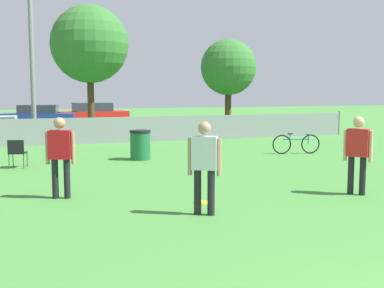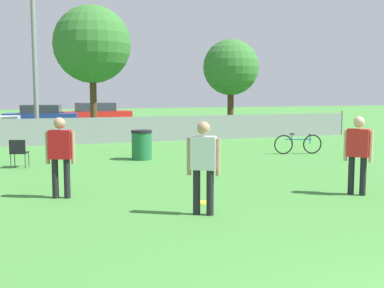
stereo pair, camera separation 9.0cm
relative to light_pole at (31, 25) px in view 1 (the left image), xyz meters
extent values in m
cube|color=gray|center=(3.09, -1.48, -4.41)|extent=(23.01, 0.03, 1.10)
cylinder|color=slate|center=(14.59, -1.48, -4.36)|extent=(0.07, 0.07, 1.21)
cylinder|color=gray|center=(0.00, 0.00, -0.93)|extent=(0.20, 0.20, 8.07)
cylinder|color=#4C331E|center=(2.68, 1.69, -3.45)|extent=(0.32, 0.32, 3.03)
sphere|color=#33702D|center=(2.68, 1.69, -0.56)|extent=(3.67, 3.67, 3.67)
cylinder|color=#4C331E|center=(9.42, 0.68, -3.79)|extent=(0.32, 0.32, 2.34)
sphere|color=#33702D|center=(9.42, 0.68, -1.57)|extent=(2.81, 2.81, 2.81)
cylinder|color=black|center=(2.23, -13.87, -4.56)|extent=(0.13, 0.13, 0.81)
cylinder|color=black|center=(2.44, -13.99, -4.56)|extent=(0.13, 0.13, 0.81)
cube|color=silver|center=(2.33, -13.93, -3.86)|extent=(0.49, 0.41, 0.59)
sphere|color=tan|center=(2.33, -13.93, -3.42)|extent=(0.23, 0.23, 0.23)
cylinder|color=tan|center=(2.11, -13.80, -3.93)|extent=(0.08, 0.08, 0.66)
cylinder|color=tan|center=(2.56, -14.06, -3.93)|extent=(0.08, 0.08, 0.66)
cylinder|color=black|center=(-0.03, -11.65, -4.56)|extent=(0.13, 0.13, 0.81)
cylinder|color=black|center=(0.20, -11.73, -4.56)|extent=(0.13, 0.13, 0.81)
cube|color=#B21419|center=(0.08, -11.69, -3.86)|extent=(0.49, 0.35, 0.59)
sphere|color=tan|center=(0.08, -11.69, -3.42)|extent=(0.23, 0.23, 0.23)
cylinder|color=tan|center=(-0.16, -11.60, -3.93)|extent=(0.08, 0.08, 0.66)
cylinder|color=tan|center=(0.33, -11.77, -3.93)|extent=(0.08, 0.08, 0.66)
cylinder|color=black|center=(5.91, -13.36, -4.56)|extent=(0.13, 0.13, 0.81)
cylinder|color=black|center=(6.07, -13.55, -4.56)|extent=(0.13, 0.13, 0.81)
cube|color=red|center=(5.99, -13.46, -3.86)|extent=(0.45, 0.48, 0.59)
sphere|color=#D8AD8C|center=(5.99, -13.46, -3.42)|extent=(0.23, 0.23, 0.23)
cylinder|color=#D8AD8C|center=(5.83, -13.25, -3.93)|extent=(0.08, 0.08, 0.66)
cylinder|color=#D8AD8C|center=(6.15, -13.66, -3.93)|extent=(0.08, 0.08, 0.66)
cylinder|color=yellow|center=(2.62, -13.07, -4.95)|extent=(0.29, 0.29, 0.03)
torus|color=yellow|center=(2.62, -13.07, -4.95)|extent=(0.29, 0.29, 0.03)
cylinder|color=#333338|center=(-0.47, -7.00, -4.76)|extent=(0.02, 0.02, 0.41)
cylinder|color=#333338|center=(-0.86, -6.90, -4.76)|extent=(0.02, 0.02, 0.41)
cylinder|color=#333338|center=(-0.58, -7.39, -4.76)|extent=(0.02, 0.02, 0.41)
cylinder|color=#333338|center=(-0.96, -7.28, -4.76)|extent=(0.02, 0.02, 0.41)
cube|color=black|center=(-0.72, -7.14, -4.54)|extent=(0.55, 0.55, 0.03)
cube|color=black|center=(-0.77, -7.35, -4.34)|extent=(0.44, 0.14, 0.38)
torus|color=black|center=(7.96, -7.10, -4.63)|extent=(0.67, 0.19, 0.68)
torus|color=black|center=(8.97, -7.33, -4.63)|extent=(0.67, 0.19, 0.68)
cylinder|color=#195999|center=(8.46, -7.21, -4.45)|extent=(0.94, 0.25, 0.04)
cylinder|color=#195999|center=(8.24, -7.16, -4.45)|extent=(0.03, 0.03, 0.35)
cylinder|color=#195999|center=(8.89, -7.31, -4.45)|extent=(0.03, 0.03, 0.32)
cube|color=black|center=(8.24, -7.16, -4.26)|extent=(0.17, 0.09, 0.04)
cylinder|color=black|center=(8.89, -7.31, -4.29)|extent=(0.12, 0.43, 0.03)
cylinder|color=#1E6638|center=(2.97, -6.76, -4.53)|extent=(0.64, 0.64, 0.87)
cylinder|color=black|center=(2.97, -6.76, -4.06)|extent=(0.67, 0.67, 0.08)
cylinder|color=black|center=(-1.51, 6.19, -4.65)|extent=(0.65, 0.27, 0.63)
cylinder|color=black|center=(2.00, 9.21, -4.64)|extent=(0.68, 0.30, 0.66)
cylinder|color=black|center=(1.70, 7.63, -4.64)|extent=(0.68, 0.30, 0.66)
cylinder|color=black|center=(-0.59, 9.70, -4.64)|extent=(0.68, 0.30, 0.66)
cylinder|color=black|center=(-0.89, 8.12, -4.64)|extent=(0.68, 0.30, 0.66)
cube|color=navy|center=(0.55, 8.67, -4.42)|extent=(4.52, 2.60, 0.67)
cube|color=#2D333D|center=(0.55, 8.67, -3.83)|extent=(2.48, 2.00, 0.51)
cylinder|color=black|center=(5.17, 10.66, -4.64)|extent=(0.68, 0.27, 0.66)
cylinder|color=black|center=(5.39, 9.08, -4.64)|extent=(0.68, 0.27, 0.66)
cylinder|color=black|center=(2.47, 10.29, -4.64)|extent=(0.68, 0.27, 0.66)
cylinder|color=black|center=(2.69, 8.71, -4.64)|extent=(0.68, 0.27, 0.66)
cube|color=red|center=(3.93, 9.68, -4.40)|extent=(4.60, 2.39, 0.72)
cube|color=#2D333D|center=(3.93, 9.68, -3.77)|extent=(2.48, 1.89, 0.54)
camera|label=1|loc=(-0.74, -21.67, -2.79)|focal=45.00mm
camera|label=2|loc=(-0.66, -21.70, -2.79)|focal=45.00mm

